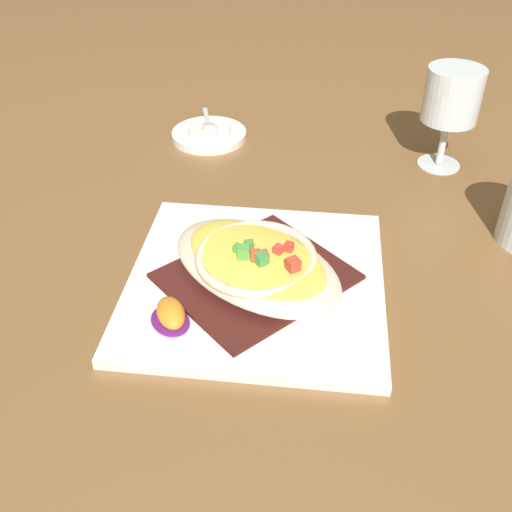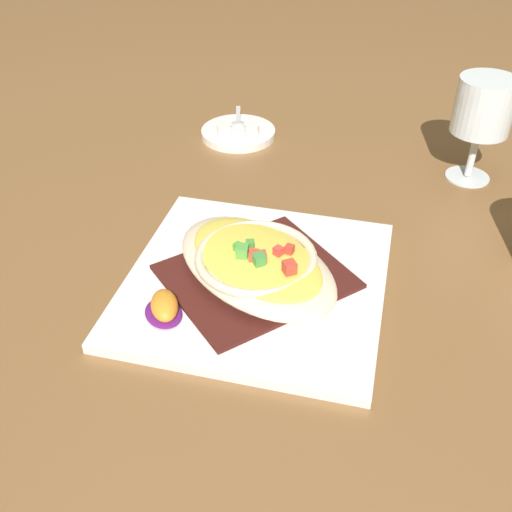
% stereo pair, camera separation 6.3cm
% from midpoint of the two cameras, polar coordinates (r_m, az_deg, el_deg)
% --- Properties ---
extents(ground_plane, '(2.60, 2.60, 0.00)m').
position_cam_midpoint_polar(ground_plane, '(0.66, -2.75, -2.98)').
color(ground_plane, brown).
extents(square_plate, '(0.29, 0.29, 0.01)m').
position_cam_midpoint_polar(square_plate, '(0.66, -2.76, -2.59)').
color(square_plate, white).
rests_on(square_plate, ground_plane).
extents(folded_napkin, '(0.24, 0.24, 0.00)m').
position_cam_midpoint_polar(folded_napkin, '(0.65, -2.79, -2.04)').
color(folded_napkin, '#441814').
rests_on(folded_napkin, square_plate).
extents(gratin_dish, '(0.23, 0.24, 0.04)m').
position_cam_midpoint_polar(gratin_dish, '(0.64, -2.83, -0.66)').
color(gratin_dish, beige).
rests_on(gratin_dish, folded_napkin).
extents(orange_garnish, '(0.06, 0.06, 0.02)m').
position_cam_midpoint_polar(orange_garnish, '(0.61, -11.06, -5.64)').
color(orange_garnish, '#5D1868').
rests_on(orange_garnish, square_plate).
extents(stemmed_glass, '(0.08, 0.08, 0.14)m').
position_cam_midpoint_polar(stemmed_glass, '(0.87, 16.00, 13.91)').
color(stemmed_glass, white).
rests_on(stemmed_glass, ground_plane).
extents(creamer_saucer, '(0.12, 0.12, 0.01)m').
position_cam_midpoint_polar(creamer_saucer, '(0.96, -6.38, 11.25)').
color(creamer_saucer, white).
rests_on(creamer_saucer, ground_plane).
extents(spoon, '(0.10, 0.04, 0.01)m').
position_cam_midpoint_polar(spoon, '(0.96, -6.44, 11.93)').
color(spoon, silver).
rests_on(spoon, creamer_saucer).
extents(creamer_cup_0, '(0.02, 0.02, 0.02)m').
position_cam_midpoint_polar(creamer_cup_0, '(0.94, -7.64, 11.46)').
color(creamer_cup_0, white).
rests_on(creamer_cup_0, creamer_saucer).
extents(creamer_cup_1, '(0.02, 0.02, 0.02)m').
position_cam_midpoint_polar(creamer_cup_1, '(0.93, -6.34, 11.31)').
color(creamer_cup_1, white).
rests_on(creamer_cup_1, creamer_saucer).
extents(creamer_cup_2, '(0.02, 0.02, 0.02)m').
position_cam_midpoint_polar(creamer_cup_2, '(0.94, -5.12, 11.68)').
color(creamer_cup_2, white).
rests_on(creamer_cup_2, creamer_saucer).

